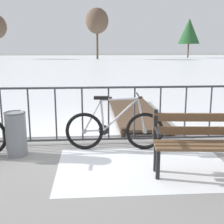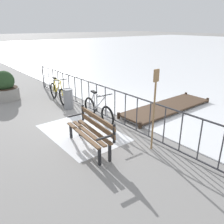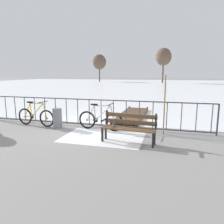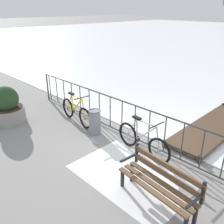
{
  "view_description": "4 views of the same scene",
  "coord_description": "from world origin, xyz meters",
  "px_view_note": "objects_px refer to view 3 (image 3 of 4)",
  "views": [
    {
      "loc": [
        0.15,
        -5.34,
        1.77
      ],
      "look_at": [
        0.55,
        0.03,
        0.59
      ],
      "focal_mm": 47.92,
      "sensor_mm": 36.0,
      "label": 1
    },
    {
      "loc": [
        6.04,
        -4.19,
        2.88
      ],
      "look_at": [
        1.24,
        -0.34,
        0.52
      ],
      "focal_mm": 36.4,
      "sensor_mm": 36.0,
      "label": 2
    },
    {
      "loc": [
        2.97,
        -7.43,
        2.04
      ],
      "look_at": [
        0.96,
        -0.19,
        0.65
      ],
      "focal_mm": 33.95,
      "sensor_mm": 36.0,
      "label": 3
    },
    {
      "loc": [
        3.71,
        -4.53,
        3.43
      ],
      "look_at": [
        -0.81,
        -0.07,
        0.64
      ],
      "focal_mm": 38.41,
      "sensor_mm": 36.0,
      "label": 4
    }
  ],
  "objects_px": {
    "park_bench": "(129,125)",
    "trash_bin": "(57,118)",
    "bicycle_second": "(100,120)",
    "bicycle_near_railing": "(36,116)",
    "oar_upright": "(165,101)"
  },
  "relations": [
    {
      "from": "bicycle_near_railing",
      "to": "trash_bin",
      "type": "xyz_separation_m",
      "value": [
        0.99,
        -0.07,
        0.0
      ]
    },
    {
      "from": "bicycle_near_railing",
      "to": "park_bench",
      "type": "height_order",
      "value": "bicycle_near_railing"
    },
    {
      "from": "bicycle_second",
      "to": "oar_upright",
      "type": "distance_m",
      "value": 2.36
    },
    {
      "from": "park_bench",
      "to": "trash_bin",
      "type": "height_order",
      "value": "park_bench"
    },
    {
      "from": "park_bench",
      "to": "trash_bin",
      "type": "distance_m",
      "value": 3.06
    },
    {
      "from": "bicycle_second",
      "to": "park_bench",
      "type": "relative_size",
      "value": 1.04
    },
    {
      "from": "bicycle_near_railing",
      "to": "trash_bin",
      "type": "height_order",
      "value": "bicycle_near_railing"
    },
    {
      "from": "bicycle_second",
      "to": "trash_bin",
      "type": "xyz_separation_m",
      "value": [
        -1.64,
        -0.15,
        0.0
      ]
    },
    {
      "from": "trash_bin",
      "to": "oar_upright",
      "type": "distance_m",
      "value": 3.95
    },
    {
      "from": "bicycle_second",
      "to": "park_bench",
      "type": "bearing_deg",
      "value": -40.7
    },
    {
      "from": "bicycle_near_railing",
      "to": "oar_upright",
      "type": "height_order",
      "value": "oar_upright"
    },
    {
      "from": "bicycle_near_railing",
      "to": "bicycle_second",
      "type": "height_order",
      "value": "same"
    },
    {
      "from": "oar_upright",
      "to": "park_bench",
      "type": "bearing_deg",
      "value": -130.82
    },
    {
      "from": "trash_bin",
      "to": "oar_upright",
      "type": "height_order",
      "value": "oar_upright"
    },
    {
      "from": "trash_bin",
      "to": "oar_upright",
      "type": "relative_size",
      "value": 0.37
    }
  ]
}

